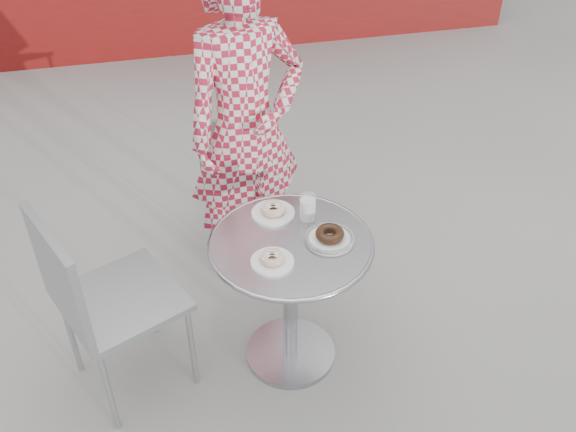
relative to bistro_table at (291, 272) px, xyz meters
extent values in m
plane|color=#9F9C97|center=(-0.02, 0.01, -0.52)|extent=(60.00, 60.00, 0.00)
cylinder|color=#B0B0B5|center=(0.00, 0.00, -0.51)|extent=(0.42, 0.42, 0.03)
cylinder|color=#B0B0B5|center=(0.00, 0.00, -0.18)|extent=(0.07, 0.07, 0.66)
cylinder|color=#B0B0B5|center=(0.00, 0.00, 0.16)|extent=(0.66, 0.66, 0.02)
torus|color=#B0B0B5|center=(0.00, 0.00, 0.16)|extent=(0.68, 0.68, 0.02)
cube|color=#9C9EA3|center=(-0.03, 0.99, -0.11)|extent=(0.48, 0.48, 0.03)
cube|color=#9C9EA3|center=(-0.08, 0.81, 0.10)|extent=(0.38, 0.13, 0.39)
cube|color=#9C9EA3|center=(-0.70, 0.04, -0.04)|extent=(0.59, 0.59, 0.03)
cube|color=#9C9EA3|center=(-0.90, -0.04, 0.20)|extent=(0.21, 0.42, 0.45)
imported|color=#AA1A32|center=(-0.05, 0.70, 0.31)|extent=(0.70, 0.55, 1.67)
cylinder|color=white|center=(-0.03, 0.20, 0.17)|extent=(0.19, 0.19, 0.01)
torus|color=#C97A4D|center=(-0.03, 0.20, 0.20)|extent=(0.11, 0.11, 0.04)
cylinder|color=white|center=(-0.10, -0.11, 0.17)|extent=(0.17, 0.17, 0.01)
torus|color=#C97A4D|center=(-0.10, -0.11, 0.20)|extent=(0.10, 0.10, 0.03)
cylinder|color=white|center=(0.16, -0.03, 0.17)|extent=(0.20, 0.20, 0.01)
torus|color=black|center=(0.16, -0.03, 0.20)|extent=(0.12, 0.12, 0.04)
torus|color=black|center=(0.16, -0.03, 0.18)|extent=(0.20, 0.20, 0.02)
cylinder|color=white|center=(0.11, 0.14, 0.22)|extent=(0.06, 0.06, 0.09)
cylinder|color=white|center=(0.11, 0.14, 0.23)|extent=(0.07, 0.07, 0.11)
camera|label=1|loc=(-0.48, -1.94, 1.83)|focal=40.00mm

